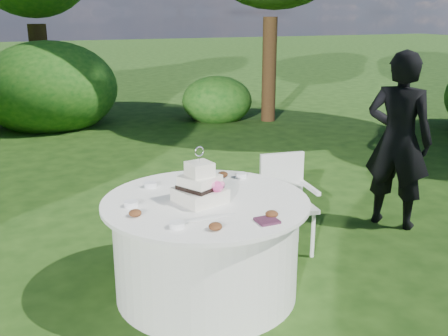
{
  "coord_description": "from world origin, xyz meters",
  "views": [
    {
      "loc": [
        -1.35,
        -3.44,
        2.12
      ],
      "look_at": [
        0.15,
        0.0,
        1.0
      ],
      "focal_mm": 42.0,
      "sensor_mm": 36.0,
      "label": 1
    }
  ],
  "objects_px": {
    "chair": "(286,195)",
    "table": "(206,246)",
    "guest": "(398,140)",
    "cake": "(200,187)",
    "napkins": "(267,221)"
  },
  "relations": [
    {
      "from": "chair",
      "to": "table",
      "type": "bearing_deg",
      "value": -154.64
    },
    {
      "from": "guest",
      "to": "cake",
      "type": "distance_m",
      "value": 2.39
    },
    {
      "from": "table",
      "to": "chair",
      "type": "distance_m",
      "value": 1.07
    },
    {
      "from": "napkins",
      "to": "table",
      "type": "relative_size",
      "value": 0.09
    },
    {
      "from": "cake",
      "to": "chair",
      "type": "height_order",
      "value": "cake"
    },
    {
      "from": "napkins",
      "to": "table",
      "type": "bearing_deg",
      "value": 110.97
    },
    {
      "from": "guest",
      "to": "table",
      "type": "xyz_separation_m",
      "value": [
        -2.27,
        -0.52,
        -0.5
      ]
    },
    {
      "from": "guest",
      "to": "table",
      "type": "distance_m",
      "value": 2.39
    },
    {
      "from": "napkins",
      "to": "cake",
      "type": "xyz_separation_m",
      "value": [
        -0.27,
        0.54,
        0.1
      ]
    },
    {
      "from": "cake",
      "to": "chair",
      "type": "distance_m",
      "value": 1.18
    },
    {
      "from": "table",
      "to": "cake",
      "type": "xyz_separation_m",
      "value": [
        -0.05,
        -0.02,
        0.5
      ]
    },
    {
      "from": "guest",
      "to": "chair",
      "type": "xyz_separation_m",
      "value": [
        -1.31,
        -0.06,
        -0.37
      ]
    },
    {
      "from": "guest",
      "to": "cake",
      "type": "xyz_separation_m",
      "value": [
        -2.32,
        -0.54,
        -0.01
      ]
    },
    {
      "from": "guest",
      "to": "table",
      "type": "height_order",
      "value": "guest"
    },
    {
      "from": "table",
      "to": "chair",
      "type": "relative_size",
      "value": 1.75
    }
  ]
}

